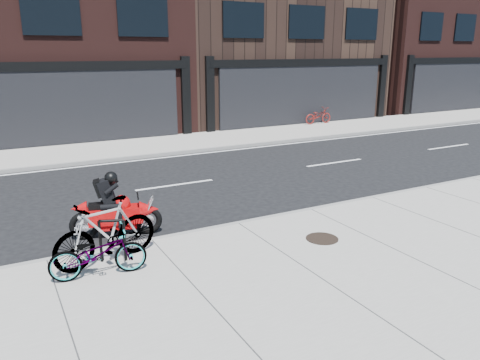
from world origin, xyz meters
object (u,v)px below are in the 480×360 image
bike_rack (112,237)px  bicycle_front (98,253)px  bicycle_rear (106,231)px  manhole_cover (322,239)px  motorcycle (120,210)px  bicycle_far (318,116)px

bike_rack → bicycle_front: (-0.36, -0.49, -0.05)m
bike_rack → bicycle_rear: (-0.11, 0.00, 0.12)m
manhole_cover → bicycle_front: bearing=173.5°
bike_rack → manhole_cover: 4.14m
bicycle_rear → motorcycle: motorcycle is taller
bicycle_far → manhole_cover: bicycle_far is taller
bicycle_rear → manhole_cover: size_ratio=3.00×
bicycle_front → motorcycle: size_ratio=0.85×
bike_rack → bicycle_front: 0.61m
bike_rack → bicycle_far: bicycle_far is taller
bicycle_rear → bicycle_front: bearing=-41.8°
bike_rack → motorcycle: bearing=70.8°
bicycle_rear → motorcycle: 1.58m
bicycle_front → manhole_cover: (4.35, -0.50, -0.42)m
bicycle_rear → manhole_cover: (4.10, -0.99, -0.59)m
bike_rack → bicycle_far: size_ratio=0.50×
bicycle_front → manhole_cover: bicycle_front is taller
bike_rack → bicycle_front: bearing=-126.5°
bike_rack → motorcycle: motorcycle is taller
motorcycle → bicycle_front: bearing=-100.1°
bicycle_front → motorcycle: (0.87, 1.94, 0.03)m
bicycle_far → manhole_cover: bearing=142.0°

